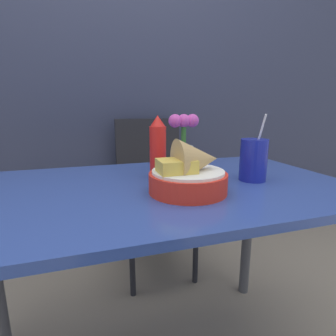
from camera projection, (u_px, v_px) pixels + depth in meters
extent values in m
cube|color=#2D334C|center=(114.00, 54.00, 1.58)|extent=(7.00, 0.06, 2.60)
cube|color=#334C9E|center=(154.00, 189.00, 0.84)|extent=(1.27, 0.71, 0.02)
cylinder|color=#4C4C51|center=(247.00, 231.00, 1.36)|extent=(0.05, 0.05, 0.72)
cylinder|color=black|center=(132.00, 259.00, 1.37)|extent=(0.03, 0.03, 0.43)
cylinder|color=black|center=(196.00, 248.00, 1.47)|extent=(0.03, 0.03, 0.43)
cylinder|color=black|center=(123.00, 229.00, 1.70)|extent=(0.03, 0.03, 0.43)
cylinder|color=black|center=(175.00, 222.00, 1.81)|extent=(0.03, 0.03, 0.43)
cube|color=black|center=(156.00, 203.00, 1.54)|extent=(0.40, 0.40, 0.02)
cube|color=black|center=(148.00, 157.00, 1.65)|extent=(0.40, 0.03, 0.47)
cylinder|color=red|center=(188.00, 183.00, 0.76)|extent=(0.23, 0.23, 0.06)
cylinder|color=white|center=(188.00, 172.00, 0.75)|extent=(0.21, 0.21, 0.01)
cone|color=tan|center=(197.00, 160.00, 0.75)|extent=(0.13, 0.13, 0.13)
cube|color=#E5C14C|center=(176.00, 167.00, 0.73)|extent=(0.10, 0.08, 0.04)
cylinder|color=red|center=(158.00, 153.00, 0.90)|extent=(0.06, 0.06, 0.18)
cone|color=red|center=(158.00, 121.00, 0.88)|extent=(0.05, 0.05, 0.04)
cylinder|color=#192399|center=(253.00, 160.00, 0.88)|extent=(0.09, 0.09, 0.14)
cylinder|color=black|center=(253.00, 163.00, 0.88)|extent=(0.08, 0.08, 0.11)
cylinder|color=white|center=(258.00, 141.00, 0.87)|extent=(0.01, 0.06, 0.18)
cylinder|color=gray|center=(183.00, 158.00, 1.04)|extent=(0.08, 0.08, 0.10)
cylinder|color=#33722D|center=(184.00, 135.00, 1.01)|extent=(0.02, 0.02, 0.09)
sphere|color=#D14CB2|center=(184.00, 121.00, 1.00)|extent=(0.05, 0.05, 0.05)
sphere|color=#D14CB2|center=(175.00, 121.00, 0.99)|extent=(0.05, 0.05, 0.05)
sphere|color=#D14CB2|center=(192.00, 121.00, 1.01)|extent=(0.05, 0.05, 0.05)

